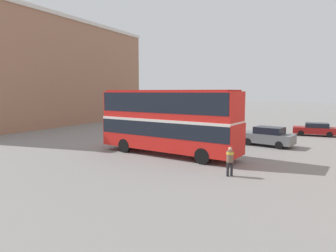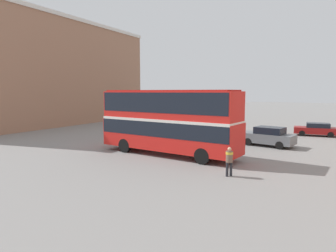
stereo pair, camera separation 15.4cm
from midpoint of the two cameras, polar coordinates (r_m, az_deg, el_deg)
ground_plane at (r=22.87m, az=1.50°, el=-5.24°), size 240.00×240.00×0.00m
building_row_left at (r=47.12m, az=-20.81°, el=9.49°), size 9.05×32.38×14.84m
double_decker_bus at (r=21.98m, az=0.20°, el=1.53°), size 11.10×3.80×4.80m
pedestrian_foreground at (r=16.97m, az=11.85°, el=-6.07°), size 0.57×0.57×1.64m
parked_car_kerb_near at (r=27.23m, az=18.68°, el=-1.90°), size 4.68×2.74×1.67m
parked_car_kerb_far at (r=35.44m, az=26.53°, el=-0.57°), size 4.43×2.09×1.38m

